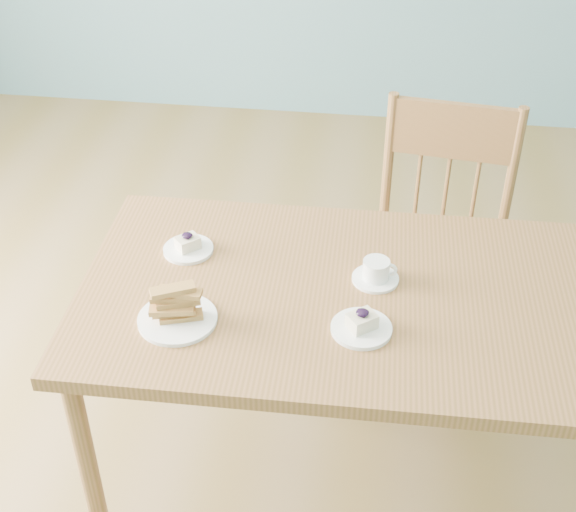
# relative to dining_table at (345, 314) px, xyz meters

# --- Properties ---
(room) EXTENTS (5.01, 5.01, 2.71)m
(room) POSITION_rel_dining_table_xyz_m (-0.14, -0.00, 0.69)
(room) COLOR olive
(room) RESTS_ON ground
(dining_table) EXTENTS (1.38, 0.80, 0.73)m
(dining_table) POSITION_rel_dining_table_xyz_m (0.00, 0.00, 0.00)
(dining_table) COLOR #905C36
(dining_table) RESTS_ON ground
(dining_chair) EXTENTS (0.48, 0.46, 0.95)m
(dining_chair) POSITION_rel_dining_table_xyz_m (0.26, 0.56, -0.17)
(dining_chair) COLOR #905C36
(dining_chair) RESTS_ON ground
(cheesecake_plate_near) EXTENTS (0.15, 0.15, 0.06)m
(cheesecake_plate_near) POSITION_rel_dining_table_xyz_m (0.05, -0.14, 0.09)
(cheesecake_plate_near) COLOR white
(cheesecake_plate_near) RESTS_ON dining_table
(cheesecake_plate_far) EXTENTS (0.14, 0.14, 0.06)m
(cheesecake_plate_far) POSITION_rel_dining_table_xyz_m (-0.44, 0.12, 0.09)
(cheesecake_plate_far) COLOR white
(cheesecake_plate_far) RESTS_ON dining_table
(coffee_cup) EXTENTS (0.12, 0.12, 0.06)m
(coffee_cup) POSITION_rel_dining_table_xyz_m (0.07, 0.06, 0.10)
(coffee_cup) COLOR white
(coffee_cup) RESTS_ON dining_table
(biscotti_plate) EXTENTS (0.19, 0.19, 0.10)m
(biscotti_plate) POSITION_rel_dining_table_xyz_m (-0.40, -0.16, 0.11)
(biscotti_plate) COLOR white
(biscotti_plate) RESTS_ON dining_table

